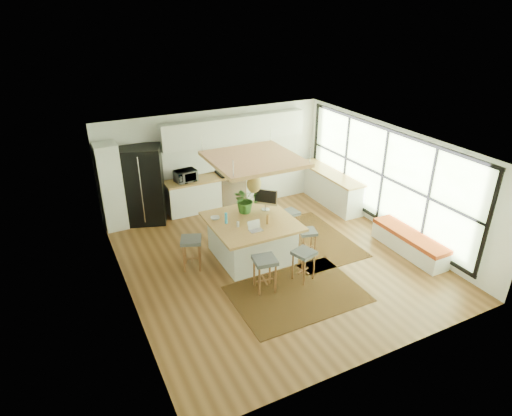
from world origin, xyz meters
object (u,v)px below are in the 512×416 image
island (252,238)px  stool_near_left (265,275)px  stool_right_back (290,222)px  stool_near_right (303,265)px  stool_left_side (192,254)px  island_plant (245,202)px  monitor (266,200)px  fridge (144,189)px  stool_right_front (307,241)px  microwave (185,175)px  laptop (256,226)px

island → stool_near_left: (-0.33, -1.29, -0.11)m
stool_right_back → stool_near_right: bearing=-112.0°
stool_near_left → stool_left_side: stool_near_left is taller
island_plant → monitor: bearing=-13.4°
fridge → monitor: fridge is taller
stool_right_back → stool_left_side: 2.69m
fridge → island: (1.74, -2.86, -0.46)m
stool_right_front → stool_left_side: bearing=165.4°
stool_left_side → island_plant: (1.44, 0.30, 0.82)m
fridge → stool_near_left: (1.40, -4.15, -0.57)m
island → stool_right_front: size_ratio=2.91×
stool_near_left → monitor: 2.02m
island → stool_near_right: 1.45m
stool_right_back → microwave: (-1.87, 2.41, 0.76)m
island → microwave: (-0.58, 2.88, 0.65)m
fridge → stool_right_back: size_ratio=3.11×
fridge → laptop: bearing=-46.0°
stool_near_right → monitor: bearing=91.1°
fridge → microwave: bearing=19.0°
stool_near_left → microwave: 4.25m
laptop → island_plant: 0.96m
stool_near_left → monitor: (0.86, 1.63, 0.83)m
microwave → island_plant: island_plant is taller
stool_near_left → fridge: bearing=108.7°
stool_right_front → island_plant: (-1.11, 0.96, 0.82)m
stool_right_back → island_plant: size_ratio=1.04×
stool_left_side → island_plant: bearing=11.7°
fridge → island_plant: fridge is taller
stool_right_front → stool_right_back: stool_right_back is taller
monitor → island_plant: bearing=-148.4°
microwave → stool_near_left: bearing=-94.7°
laptop → microwave: bearing=96.5°
stool_left_side → laptop: bearing=-26.8°
fridge → island_plant: 3.02m
stool_right_back → monitor: monitor is taller
island → stool_right_back: 1.37m
stool_right_front → island: bearing=156.3°
laptop → stool_right_front: bearing=-2.6°
island → stool_right_front: (1.17, -0.52, -0.11)m
stool_right_front → stool_left_side: 2.64m
island → stool_near_right: bearing=-67.1°
fridge → laptop: size_ratio=6.76×
monitor → stool_right_back: bearing=55.0°
stool_near_left → stool_right_front: bearing=27.2°
stool_near_left → stool_left_side: 1.78m
island_plant → stool_left_side: bearing=-168.3°
stool_right_front → island_plant: bearing=139.1°
stool_right_front → laptop: bearing=178.5°
island → microwave: size_ratio=3.23×
fridge → stool_near_left: 4.42m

